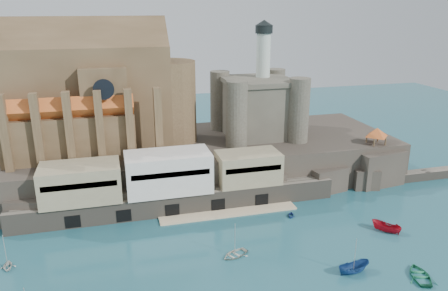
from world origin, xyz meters
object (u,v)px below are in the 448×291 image
at_px(church, 95,97).
at_px(pavilion, 377,133).
at_px(boat_2, 353,272).
at_px(castle_keep, 258,104).

xyz_separation_m(church, pavilion, (66.13, -15.85, -9.40)).
bearing_deg(boat_2, church, 32.70).
distance_m(castle_keep, pavilion, 30.50).
distance_m(church, castle_keep, 40.39).
bearing_deg(boat_2, castle_keep, -5.82).
height_order(church, castle_keep, church).
bearing_deg(church, castle_keep, -1.11).
bearing_deg(pavilion, boat_2, -126.69).
relative_size(pavilion, boat_2, 1.09).
xyz_separation_m(church, boat_2, (40.48, -50.28, -22.13)).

